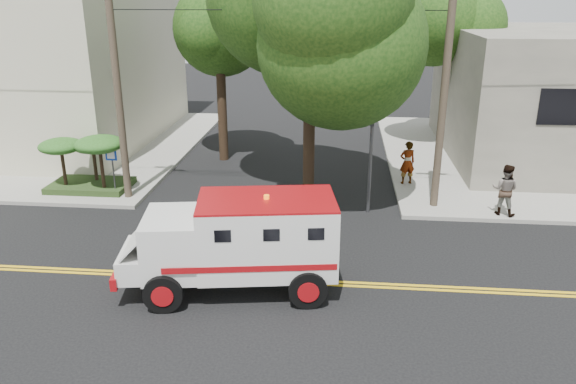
# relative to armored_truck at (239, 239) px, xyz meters

# --- Properties ---
(ground) EXTENTS (100.00, 100.00, 0.00)m
(ground) POSITION_rel_armored_truck_xyz_m (-0.06, 0.55, -1.52)
(ground) COLOR black
(ground) RESTS_ON ground
(sidewalk_ne) EXTENTS (17.00, 17.00, 0.15)m
(sidewalk_ne) POSITION_rel_armored_truck_xyz_m (13.44, 14.05, -1.44)
(sidewalk_ne) COLOR gray
(sidewalk_ne) RESTS_ON ground
(sidewalk_nw) EXTENTS (17.00, 17.00, 0.15)m
(sidewalk_nw) POSITION_rel_armored_truck_xyz_m (-13.56, 14.05, -1.44)
(sidewalk_nw) COLOR gray
(sidewalk_nw) RESTS_ON ground
(building_left) EXTENTS (16.00, 14.00, 10.00)m
(building_left) POSITION_rel_armored_truck_xyz_m (-15.56, 15.55, 3.63)
(building_left) COLOR beige
(building_left) RESTS_ON sidewalk_nw
(utility_pole_left) EXTENTS (0.28, 0.28, 9.00)m
(utility_pole_left) POSITION_rel_armored_truck_xyz_m (-5.66, 6.55, 2.98)
(utility_pole_left) COLOR #382D23
(utility_pole_left) RESTS_ON ground
(utility_pole_right) EXTENTS (0.28, 0.28, 9.00)m
(utility_pole_right) POSITION_rel_armored_truck_xyz_m (6.24, 6.75, 2.98)
(utility_pole_right) COLOR #382D23
(utility_pole_right) RESTS_ON ground
(tree_main) EXTENTS (6.08, 5.70, 9.85)m
(tree_main) POSITION_rel_armored_truck_xyz_m (1.88, 6.76, 5.68)
(tree_main) COLOR black
(tree_main) RESTS_ON ground
(tree_left) EXTENTS (4.48, 4.20, 7.70)m
(tree_left) POSITION_rel_armored_truck_xyz_m (-2.74, 12.34, 4.21)
(tree_left) COLOR black
(tree_left) RESTS_ON ground
(tree_right) EXTENTS (4.80, 4.50, 8.20)m
(tree_right) POSITION_rel_armored_truck_xyz_m (8.78, 16.32, 4.58)
(tree_right) COLOR black
(tree_right) RESTS_ON ground
(traffic_signal) EXTENTS (0.15, 0.18, 3.60)m
(traffic_signal) POSITION_rel_armored_truck_xyz_m (3.74, 6.15, 0.71)
(traffic_signal) COLOR #3F3F42
(traffic_signal) RESTS_ON ground
(accessibility_sign) EXTENTS (0.45, 0.10, 2.02)m
(accessibility_sign) POSITION_rel_armored_truck_xyz_m (-6.26, 6.72, -0.15)
(accessibility_sign) COLOR #3F3F42
(accessibility_sign) RESTS_ON ground
(palm_planter) EXTENTS (3.52, 2.63, 2.36)m
(palm_planter) POSITION_rel_armored_truck_xyz_m (-7.50, 7.18, 0.13)
(palm_planter) COLOR #1E3314
(palm_planter) RESTS_ON sidewalk_nw
(armored_truck) EXTENTS (6.10, 3.08, 2.66)m
(armored_truck) POSITION_rel_armored_truck_xyz_m (0.00, 0.00, 0.00)
(armored_truck) COLOR silver
(armored_truck) RESTS_ON ground
(pedestrian_a) EXTENTS (0.76, 0.60, 1.83)m
(pedestrian_a) POSITION_rel_armored_truck_xyz_m (5.44, 9.25, -0.45)
(pedestrian_a) COLOR gray
(pedestrian_a) RESTS_ON sidewalk_ne
(pedestrian_b) EXTENTS (1.13, 1.04, 1.88)m
(pedestrian_b) POSITION_rel_armored_truck_xyz_m (8.57, 6.05, -0.42)
(pedestrian_b) COLOR gray
(pedestrian_b) RESTS_ON sidewalk_ne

